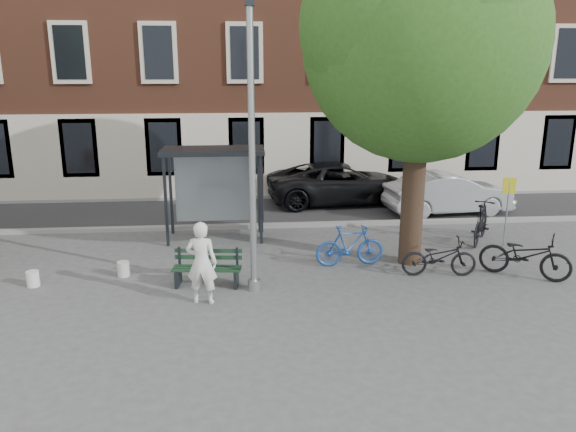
{
  "coord_description": "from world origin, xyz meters",
  "views": [
    {
      "loc": [
        -0.26,
        -11.73,
        4.85
      ],
      "look_at": [
        0.86,
        1.1,
        1.4
      ],
      "focal_mm": 35.0,
      "sensor_mm": 36.0,
      "label": 1
    }
  ],
  "objects_px": {
    "notice_sign": "(508,197)",
    "painter": "(202,263)",
    "bus_shelter": "(228,172)",
    "car_silver": "(448,193)",
    "bike_c": "(525,255)",
    "bike_b": "(350,246)",
    "car_dark": "(341,183)",
    "bike_a": "(439,257)",
    "lamppost": "(252,167)",
    "bike_d": "(481,222)",
    "bench": "(207,270)"
  },
  "relations": [
    {
      "from": "painter",
      "to": "car_dark",
      "type": "xyz_separation_m",
      "value": [
        4.49,
        8.65,
        -0.15
      ]
    },
    {
      "from": "bike_b",
      "to": "notice_sign",
      "type": "height_order",
      "value": "notice_sign"
    },
    {
      "from": "bus_shelter",
      "to": "car_silver",
      "type": "bearing_deg",
      "value": 15.93
    },
    {
      "from": "bike_c",
      "to": "bike_d",
      "type": "relative_size",
      "value": 1.06
    },
    {
      "from": "bike_b",
      "to": "bike_c",
      "type": "xyz_separation_m",
      "value": [
        3.97,
        -1.14,
        0.02
      ]
    },
    {
      "from": "painter",
      "to": "car_silver",
      "type": "distance_m",
      "value": 10.37
    },
    {
      "from": "bike_a",
      "to": "car_silver",
      "type": "relative_size",
      "value": 0.42
    },
    {
      "from": "bench",
      "to": "notice_sign",
      "type": "relative_size",
      "value": 0.82
    },
    {
      "from": "bike_a",
      "to": "bike_d",
      "type": "height_order",
      "value": "bike_d"
    },
    {
      "from": "notice_sign",
      "to": "car_dark",
      "type": "bearing_deg",
      "value": 134.77
    },
    {
      "from": "bike_b",
      "to": "bike_d",
      "type": "distance_m",
      "value": 4.37
    },
    {
      "from": "bike_d",
      "to": "bench",
      "type": "bearing_deg",
      "value": 51.44
    },
    {
      "from": "car_silver",
      "to": "lamppost",
      "type": "bearing_deg",
      "value": 125.8
    },
    {
      "from": "bike_b",
      "to": "bike_c",
      "type": "height_order",
      "value": "bike_c"
    },
    {
      "from": "bike_d",
      "to": "car_dark",
      "type": "bearing_deg",
      "value": -26.0
    },
    {
      "from": "bike_a",
      "to": "car_dark",
      "type": "relative_size",
      "value": 0.33
    },
    {
      "from": "car_dark",
      "to": "car_silver",
      "type": "xyz_separation_m",
      "value": [
        3.35,
        -1.86,
        -0.04
      ]
    },
    {
      "from": "bus_shelter",
      "to": "bike_c",
      "type": "bearing_deg",
      "value": -28.79
    },
    {
      "from": "notice_sign",
      "to": "painter",
      "type": "bearing_deg",
      "value": -147.25
    },
    {
      "from": "bus_shelter",
      "to": "notice_sign",
      "type": "height_order",
      "value": "bus_shelter"
    },
    {
      "from": "bike_b",
      "to": "bench",
      "type": "bearing_deg",
      "value": 101.65
    },
    {
      "from": "painter",
      "to": "lamppost",
      "type": "bearing_deg",
      "value": -141.86
    },
    {
      "from": "lamppost",
      "to": "bench",
      "type": "relative_size",
      "value": 3.83
    },
    {
      "from": "car_dark",
      "to": "car_silver",
      "type": "distance_m",
      "value": 3.83
    },
    {
      "from": "bus_shelter",
      "to": "car_silver",
      "type": "height_order",
      "value": "bus_shelter"
    },
    {
      "from": "bus_shelter",
      "to": "bike_c",
      "type": "distance_m",
      "value": 8.11
    },
    {
      "from": "bench",
      "to": "bike_b",
      "type": "relative_size",
      "value": 0.92
    },
    {
      "from": "bike_b",
      "to": "car_silver",
      "type": "relative_size",
      "value": 0.41
    },
    {
      "from": "painter",
      "to": "notice_sign",
      "type": "distance_m",
      "value": 8.7
    },
    {
      "from": "bus_shelter",
      "to": "notice_sign",
      "type": "xyz_separation_m",
      "value": [
        7.61,
        -1.56,
        -0.51
      ]
    },
    {
      "from": "bike_a",
      "to": "bike_b",
      "type": "height_order",
      "value": "bike_b"
    },
    {
      "from": "painter",
      "to": "car_silver",
      "type": "height_order",
      "value": "painter"
    },
    {
      "from": "bike_a",
      "to": "notice_sign",
      "type": "height_order",
      "value": "notice_sign"
    },
    {
      "from": "lamppost",
      "to": "bike_d",
      "type": "bearing_deg",
      "value": 24.65
    },
    {
      "from": "lamppost",
      "to": "car_silver",
      "type": "distance_m",
      "value": 9.39
    },
    {
      "from": "bench",
      "to": "bus_shelter",
      "type": "bearing_deg",
      "value": 89.65
    },
    {
      "from": "bench",
      "to": "bike_d",
      "type": "height_order",
      "value": "bike_d"
    },
    {
      "from": "lamppost",
      "to": "bike_c",
      "type": "xyz_separation_m",
      "value": [
        6.4,
        0.26,
        -2.24
      ]
    },
    {
      "from": "bike_b",
      "to": "car_dark",
      "type": "xyz_separation_m",
      "value": [
        0.96,
        6.66,
        0.22
      ]
    },
    {
      "from": "bike_c",
      "to": "painter",
      "type": "bearing_deg",
      "value": 129.16
    },
    {
      "from": "bike_c",
      "to": "notice_sign",
      "type": "xyz_separation_m",
      "value": [
        0.6,
        2.29,
        0.87
      ]
    },
    {
      "from": "bus_shelter",
      "to": "car_dark",
      "type": "distance_m",
      "value": 5.75
    },
    {
      "from": "bike_c",
      "to": "bike_d",
      "type": "xyz_separation_m",
      "value": [
        0.1,
        2.73,
        0.04
      ]
    },
    {
      "from": "bike_a",
      "to": "bike_c",
      "type": "height_order",
      "value": "bike_c"
    },
    {
      "from": "car_dark",
      "to": "painter",
      "type": "bearing_deg",
      "value": 147.31
    },
    {
      "from": "car_silver",
      "to": "bike_c",
      "type": "bearing_deg",
      "value": 169.88
    },
    {
      "from": "bike_c",
      "to": "car_dark",
      "type": "bearing_deg",
      "value": 53.75
    },
    {
      "from": "bus_shelter",
      "to": "bike_c",
      "type": "height_order",
      "value": "bus_shelter"
    },
    {
      "from": "painter",
      "to": "bike_d",
      "type": "distance_m",
      "value": 8.4
    },
    {
      "from": "bike_b",
      "to": "car_dark",
      "type": "relative_size",
      "value": 0.33
    }
  ]
}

